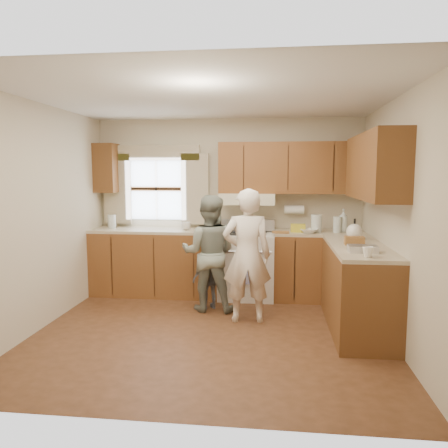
# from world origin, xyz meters

# --- Properties ---
(room) EXTENTS (3.80, 3.80, 3.80)m
(room) POSITION_xyz_m (0.00, 0.00, 1.25)
(room) COLOR #442815
(room) RESTS_ON ground
(kitchen_fixtures) EXTENTS (3.80, 2.25, 2.15)m
(kitchen_fixtures) POSITION_xyz_m (0.61, 1.08, 0.84)
(kitchen_fixtures) COLOR #4E2610
(kitchen_fixtures) RESTS_ON ground
(stove) EXTENTS (0.76, 0.67, 1.07)m
(stove) POSITION_xyz_m (0.30, 1.44, 0.47)
(stove) COLOR silver
(stove) RESTS_ON ground
(woman_left) EXTENTS (0.61, 0.44, 1.56)m
(woman_left) POSITION_xyz_m (0.36, 0.44, 0.78)
(woman_left) COLOR white
(woman_left) RESTS_ON ground
(woman_right) EXTENTS (0.72, 0.57, 1.46)m
(woman_right) POSITION_xyz_m (-0.14, 0.81, 0.73)
(woman_right) COLOR #2B4238
(woman_right) RESTS_ON ground
(child) EXTENTS (0.49, 0.36, 0.77)m
(child) POSITION_xyz_m (-0.14, 0.85, 0.38)
(child) COLOR slate
(child) RESTS_ON ground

